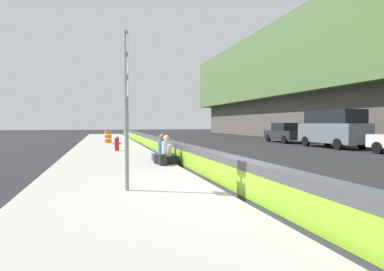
# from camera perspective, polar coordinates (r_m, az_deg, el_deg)

# --- Properties ---
(ground_plane) EXTENTS (160.00, 160.00, 0.00)m
(ground_plane) POSITION_cam_1_polar(r_m,az_deg,el_deg) (7.78, 8.05, -10.19)
(ground_plane) COLOR #232326
(ground_plane) RESTS_ON ground
(sidewalk_strip) EXTENTS (80.00, 4.40, 0.14)m
(sidewalk_strip) POSITION_cam_1_polar(r_m,az_deg,el_deg) (7.14, -12.15, -10.77)
(sidewalk_strip) COLOR #A8A59E
(sidewalk_strip) RESTS_ON ground_plane
(jersey_barrier) EXTENTS (76.00, 0.45, 0.85)m
(jersey_barrier) POSITION_cam_1_polar(r_m,az_deg,el_deg) (7.70, 8.04, -7.10)
(jersey_barrier) COLOR #47474C
(jersey_barrier) RESTS_ON ground_plane
(route_sign_post) EXTENTS (0.44, 0.09, 3.60)m
(route_sign_post) POSITION_cam_1_polar(r_m,az_deg,el_deg) (7.34, -11.67, 6.59)
(route_sign_post) COLOR gray
(route_sign_post) RESTS_ON sidewalk_strip
(fire_hydrant) EXTENTS (0.26, 0.46, 0.88)m
(fire_hydrant) POSITION_cam_1_polar(r_m,az_deg,el_deg) (18.23, -13.38, -1.25)
(fire_hydrant) COLOR red
(fire_hydrant) RESTS_ON sidewalk_strip
(seated_person_foreground) EXTENTS (0.81, 0.90, 1.09)m
(seated_person_foreground) POSITION_cam_1_polar(r_m,az_deg,el_deg) (12.03, -4.58, -3.47)
(seated_person_foreground) COLOR black
(seated_person_foreground) RESTS_ON sidewalk_strip
(seated_person_middle) EXTENTS (0.71, 0.81, 1.11)m
(seated_person_middle) POSITION_cam_1_polar(r_m,az_deg,el_deg) (13.01, -5.34, -3.01)
(seated_person_middle) COLOR #424247
(seated_person_middle) RESTS_ON sidewalk_strip
(backpack) EXTENTS (0.32, 0.28, 0.40)m
(backpack) POSITION_cam_1_polar(r_m,az_deg,el_deg) (11.58, -5.26, -4.41)
(backpack) COLOR #232328
(backpack) RESTS_ON sidewalk_strip
(construction_barrel) EXTENTS (0.54, 0.54, 0.95)m
(construction_barrel) POSITION_cam_1_polar(r_m,az_deg,el_deg) (25.56, -14.87, -0.22)
(construction_barrel) COLOR orange
(construction_barrel) RESTS_ON sidewalk_strip
(parked_car_third) EXTENTS (5.10, 2.11, 2.56)m
(parked_car_third) POSITION_cam_1_polar(r_m,az_deg,el_deg) (23.65, 24.03, 1.25)
(parked_car_third) COLOR slate
(parked_car_third) RESTS_ON ground_plane
(parked_car_fourth) EXTENTS (4.57, 2.08, 1.71)m
(parked_car_fourth) POSITION_cam_1_polar(r_m,az_deg,el_deg) (28.67, 16.42, 0.51)
(parked_car_fourth) COLOR #28282D
(parked_car_fourth) RESTS_ON ground_plane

